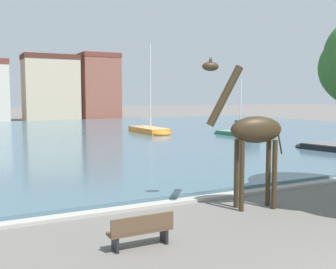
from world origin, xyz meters
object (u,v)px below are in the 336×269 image
Objects in this scene: giraffe_statue at (252,133)px; sailboat_orange at (151,131)px; park_bench at (141,230)px; sailboat_green at (241,133)px.

giraffe_statue is 0.59× the size of sailboat_orange.
sailboat_orange is at bearing 72.84° from giraffe_statue.
park_bench is at bearing -115.26° from sailboat_orange.
sailboat_green is at bearing 47.37° from park_bench.
sailboat_orange is 30.79m from park_bench.
giraffe_statue is 27.48m from sailboat_orange.
park_bench is at bearing -161.58° from giraffe_statue.
sailboat_orange is at bearing 134.77° from sailboat_green.
park_bench is (-19.62, -21.32, -0.07)m from sailboat_green.
sailboat_green is 28.97m from park_bench.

